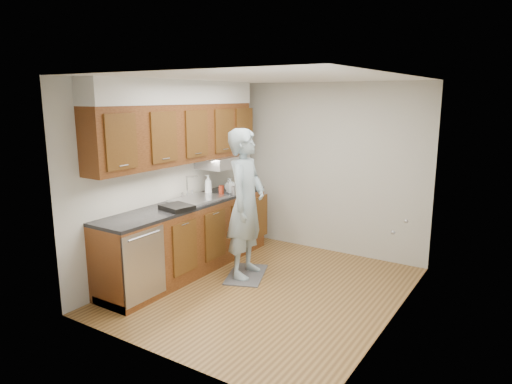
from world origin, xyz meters
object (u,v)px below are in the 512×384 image
person (246,194)px  soap_bottle_c (229,185)px  soda_can (221,190)px  steel_can (234,191)px  soap_bottle_a (208,184)px  soap_bottle_b (231,185)px  dish_rack (177,207)px

person → soap_bottle_c: 0.99m
soap_bottle_c → soda_can: (0.09, -0.31, -0.02)m
soda_can → steel_can: (0.16, 0.08, -0.00)m
soap_bottle_a → soap_bottle_b: size_ratio=1.31×
soap_bottle_b → dish_rack: 1.19m
soda_can → steel_can: soda_can is taller
person → soap_bottle_a: person is taller
soap_bottle_c → soda_can: 0.32m
soda_can → person: bearing=-28.1°
soap_bottle_b → steel_can: 0.20m
person → soap_bottle_a: size_ratio=7.87×
soap_bottle_c → dish_rack: bearing=-83.2°
person → soap_bottle_a: bearing=59.9°
person → steel_can: 0.66m
steel_can → dish_rack: size_ratio=0.35×
soap_bottle_c → steel_can: bearing=-41.2°
person → soda_can: bearing=51.4°
person → dish_rack: size_ratio=5.88×
soap_bottle_c → steel_can: soap_bottle_c is taller
person → soap_bottle_c: (-0.74, 0.65, -0.07)m
soap_bottle_c → dish_rack: 1.30m
soap_bottle_b → dish_rack: (0.05, -1.19, -0.08)m
person → dish_rack: bearing=126.6°
dish_rack → soap_bottle_a: bearing=116.5°
soda_can → steel_can: bearing=26.6°
steel_can → soap_bottle_b: bearing=140.2°
person → soap_bottle_b: size_ratio=10.32×
soap_bottle_b → soap_bottle_c: 0.15m
person → soap_bottle_c: person is taller
dish_rack → soap_bottle_b: bearing=103.5°
soap_bottle_b → person: bearing=-40.9°
soap_bottle_a → steel_can: bearing=19.4°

